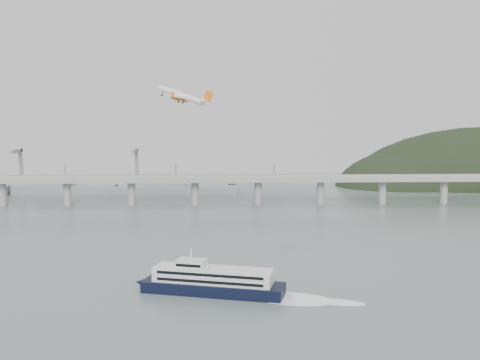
{
  "coord_description": "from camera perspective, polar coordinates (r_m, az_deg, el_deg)",
  "views": [
    {
      "loc": [
        -11.55,
        -240.84,
        68.86
      ],
      "look_at": [
        0.0,
        55.0,
        36.0
      ],
      "focal_mm": 42.0,
      "sensor_mm": 36.0,
      "label": 1
    }
  ],
  "objects": [
    {
      "name": "ferry",
      "position": [
        224.78,
        -2.75,
        -10.25
      ],
      "size": [
        90.61,
        34.53,
        17.44
      ],
      "rotation": [
        0.0,
        0.0,
        -0.27
      ],
      "color": "black",
      "rests_on": "ground"
    },
    {
      "name": "distant_fleet",
      "position": [
        529.68,
        -17.97,
        -0.77
      ],
      "size": [
        453.0,
        60.9,
        40.0
      ],
      "color": "gray",
      "rests_on": "ground"
    },
    {
      "name": "bridge",
      "position": [
        443.93,
        -0.88,
        -0.29
      ],
      "size": [
        800.0,
        22.0,
        23.9
      ],
      "color": "gray",
      "rests_on": "ground"
    },
    {
      "name": "airliner",
      "position": [
        327.34,
        -5.85,
        8.49
      ],
      "size": [
        35.47,
        33.4,
        14.44
      ],
      "rotation": [
        0.05,
        -0.32,
        2.73
      ],
      "color": "white",
      "rests_on": "ground"
    },
    {
      "name": "ground",
      "position": [
        250.76,
        0.5,
        -9.61
      ],
      "size": [
        900.0,
        900.0,
        0.0
      ],
      "primitive_type": "plane",
      "color": "slate",
      "rests_on": "ground"
    }
  ]
}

